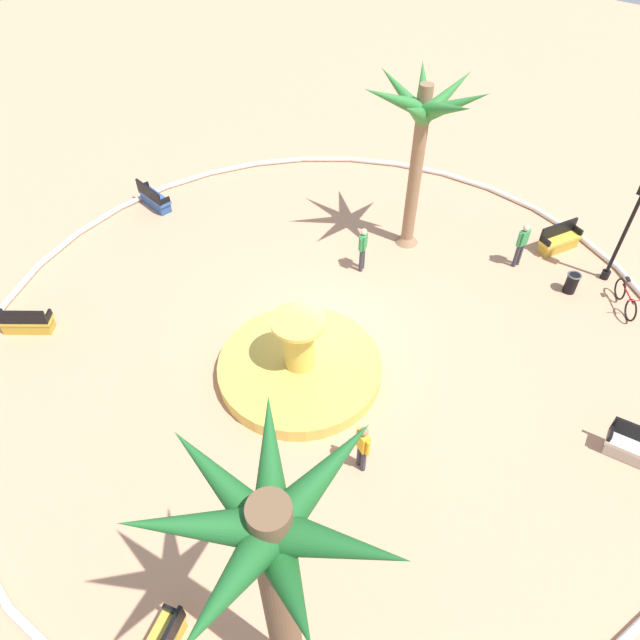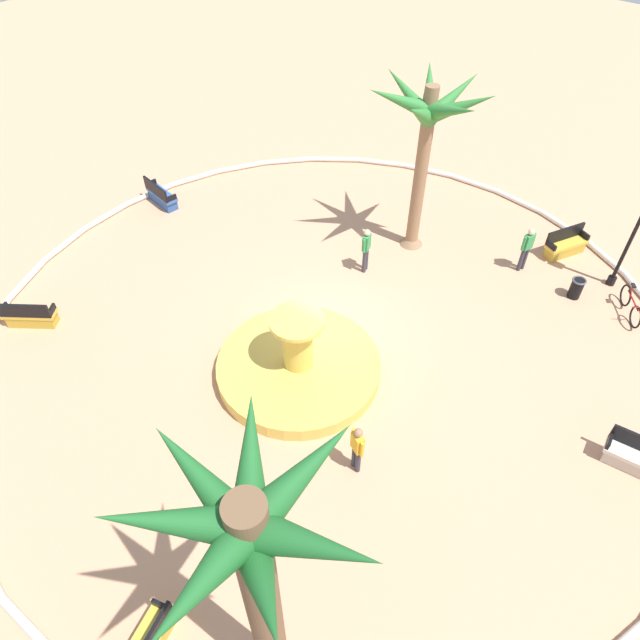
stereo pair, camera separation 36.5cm
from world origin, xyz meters
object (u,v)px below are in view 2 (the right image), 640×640
Objects in this scene: fountain at (299,365)px; trash_bin at (576,288)px; bench_southeast at (30,316)px; person_cyclist_helmet at (527,247)px; lamppost at (636,228)px; person_cyclist_photo at (357,447)px; bench_southwest at (161,197)px; person_pedestrian_stroll at (366,248)px; palm_tree_by_curb at (428,124)px; bicycle_red_frame at (631,305)px; bench_east at (565,246)px; palm_tree_near_fountain at (255,571)px; bench_north at (638,460)px.

fountain reaches higher than trash_bin.
bench_southeast is 16.23m from person_cyclist_helmet.
lamppost is 2.49m from trash_bin.
person_cyclist_photo is (1.41, 9.73, 0.52)m from trash_bin.
bench_southwest is 0.97× the size of person_pedestrian_stroll.
bicycle_red_frame is at bearing -168.48° from palm_tree_by_curb.
bench_east is at bearing -107.83° from fountain.
palm_tree_by_curb reaches higher than trash_bin.
fountain is at bearing -151.86° from bench_southeast.
bench_southwest is 0.42× the size of lamppost.
bench_southwest is 16.94m from lamppost.
palm_tree_near_fountain reaches higher than fountain.
bench_north reaches higher than bicycle_red_frame.
bench_east is (1.50, -16.21, -4.63)m from palm_tree_near_fountain.
person_pedestrian_stroll is at bearing -124.47° from bench_southeast.
person_pedestrian_stroll is (4.03, 3.63, 0.01)m from person_cyclist_helmet.
trash_bin is (-4.58, -8.40, 0.08)m from fountain.
fountain is 8.91m from palm_tree_near_fountain.
lamppost is at bearing -132.75° from bench_southeast.
bench_north is 6.38m from trash_bin.
bench_southwest is at bearing -30.27° from palm_tree_near_fountain.
bench_southeast is at bearing 47.25° from lamppost.
palm_tree_near_fountain is at bearing 149.73° from bench_southwest.
bench_southeast is 0.40× the size of lamppost.
fountain is at bearing 61.38° from trash_bin.
palm_tree_by_curb is at bearing -81.48° from fountain.
bench_east is (-3.33, -10.36, 0.04)m from fountain.
lamppost is at bearing -91.56° from palm_tree_near_fountain.
fountain reaches higher than bench_southwest.
fountain is 2.85× the size of bench_southwest.
person_pedestrian_stroll is (6.27, -10.77, -4.02)m from palm_tree_near_fountain.
person_cyclist_helmet is at bearing -106.89° from fountain.
fountain reaches higher than bench_east.
palm_tree_near_fountain reaches higher than bench_north.
person_cyclist_helmet is at bearing 2.98° from bicycle_red_frame.
fountain is 8.62m from bench_southeast.
bench_north is at bearing 157.34° from palm_tree_by_curb.
palm_tree_near_fountain is 15.12m from person_cyclist_helmet.
palm_tree_by_curb is at bearing -153.74° from bench_southwest.
bench_southwest is (10.04, -2.82, 0.04)m from fountain.
person_cyclist_helmet is at bearing -4.00° from trash_bin.
bench_southeast is (7.60, 4.07, 0.04)m from fountain.
lamppost is 5.37× the size of trash_bin.
bench_southeast is (16.00, 7.35, 0.00)m from bench_north.
fountain is at bearing 73.11° from person_cyclist_helmet.
person_cyclist_helmet is (3.63, 0.19, 0.57)m from bicycle_red_frame.
palm_tree_near_fountain is at bearing 110.04° from person_cyclist_photo.
person_cyclist_helmet is at bearing -155.65° from bench_southwest.
trash_bin is at bearing 176.00° from person_cyclist_helmet.
bench_southeast is at bearing 55.53° from person_pedestrian_stroll.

